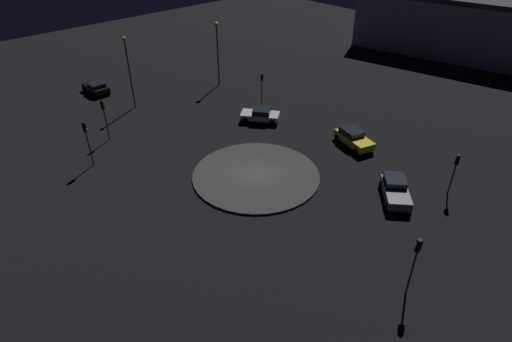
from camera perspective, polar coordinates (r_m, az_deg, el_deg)
name	(u,v)px	position (r m, az deg, el deg)	size (l,w,h in m)	color
ground_plane	(256,176)	(37.60, 0.00, -0.66)	(117.34, 117.34, 0.00)	black
roundabout_island	(256,175)	(37.55, 0.00, -0.54)	(11.16, 11.16, 0.18)	#383838
car_black	(96,87)	(57.22, -20.54, 10.39)	(2.12, 3.92, 1.39)	black
car_silver	(260,115)	(46.58, 0.60, 7.50)	(3.95, 4.42, 1.46)	silver
car_grey	(396,190)	(36.28, 18.10, -2.41)	(4.30, 4.09, 1.56)	slate
car_yellow	(354,138)	(42.90, 12.88, 4.32)	(3.04, 4.59, 1.58)	gold
traffic_light_southeast	(87,135)	(40.38, -21.63, 4.46)	(0.38, 0.39, 4.35)	#2D2D2D
traffic_light_north	(416,256)	(27.13, 20.49, -10.54)	(0.33, 0.37, 4.37)	#2D2D2D
traffic_light_southeast_near	(104,112)	(44.41, -19.57, 7.40)	(0.36, 0.39, 4.25)	#2D2D2D
traffic_light_northwest	(455,167)	(37.32, 25.01, 0.54)	(0.37, 0.39, 3.80)	#2D2D2D
traffic_light_southwest	(262,83)	(49.38, 0.78, 11.62)	(0.39, 0.39, 3.93)	#2D2D2D
streetlamp_southwest	(217,43)	(54.92, -5.19, 16.68)	(0.58, 0.58, 7.93)	#4C4C51
streetlamp_south	(128,65)	(50.36, -16.64, 13.37)	(0.46, 0.46, 8.11)	#4C4C51
store_building	(490,26)	(75.29, 28.72, 16.56)	(21.22, 38.77, 8.58)	#8C939E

